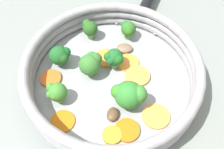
# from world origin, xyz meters

# --- Properties ---
(ground_plane) EXTENTS (4.00, 4.00, 0.00)m
(ground_plane) POSITION_xyz_m (0.00, 0.00, 0.00)
(ground_plane) COLOR gray
(skillet) EXTENTS (0.30, 0.30, 0.01)m
(skillet) POSITION_xyz_m (0.00, 0.00, 0.01)
(skillet) COLOR #939699
(skillet) RESTS_ON ground_plane
(skillet_rim_wall) EXTENTS (0.31, 0.31, 0.05)m
(skillet_rim_wall) POSITION_xyz_m (0.00, 0.00, 0.04)
(skillet_rim_wall) COLOR gray
(skillet_rim_wall) RESTS_ON skillet
(skillet_rivet_left) EXTENTS (0.01, 0.01, 0.01)m
(skillet_rivet_left) POSITION_xyz_m (-0.13, -0.06, 0.02)
(skillet_rivet_left) COLOR #97919A
(skillet_rivet_left) RESTS_ON skillet
(skillet_rivet_right) EXTENTS (0.01, 0.01, 0.01)m
(skillet_rivet_right) POSITION_xyz_m (-0.08, -0.12, 0.02)
(skillet_rivet_right) COLOR #92929A
(skillet_rivet_right) RESTS_ON skillet
(carrot_slice_0) EXTENTS (0.05, 0.05, 0.01)m
(carrot_slice_0) POSITION_xyz_m (-0.01, -0.05, 0.02)
(carrot_slice_0) COLOR orange
(carrot_slice_0) RESTS_ON skillet
(carrot_slice_1) EXTENTS (0.04, 0.04, 0.01)m
(carrot_slice_1) POSITION_xyz_m (0.05, 0.10, 0.02)
(carrot_slice_1) COLOR orange
(carrot_slice_1) RESTS_ON skillet
(carrot_slice_2) EXTENTS (0.06, 0.06, 0.00)m
(carrot_slice_2) POSITION_xyz_m (-0.04, -0.02, 0.02)
(carrot_slice_2) COLOR orange
(carrot_slice_2) RESTS_ON skillet
(carrot_slice_3) EXTENTS (0.05, 0.05, 0.00)m
(carrot_slice_3) POSITION_xyz_m (-0.03, 0.10, 0.02)
(carrot_slice_3) COLOR orange
(carrot_slice_3) RESTS_ON skillet
(carrot_slice_4) EXTENTS (0.05, 0.05, 0.01)m
(carrot_slice_4) POSITION_xyz_m (0.03, 0.10, 0.02)
(carrot_slice_4) COLOR orange
(carrot_slice_4) RESTS_ON skillet
(carrot_slice_5) EXTENTS (0.05, 0.05, 0.01)m
(carrot_slice_5) POSITION_xyz_m (0.10, -0.05, 0.02)
(carrot_slice_5) COLOR orange
(carrot_slice_5) RESTS_ON skillet
(carrot_slice_6) EXTENTS (0.05, 0.05, 0.00)m
(carrot_slice_6) POSITION_xyz_m (0.11, 0.04, 0.01)
(carrot_slice_6) COLOR orange
(carrot_slice_6) RESTS_ON skillet
(carrot_slice_7) EXTENTS (0.06, 0.06, 0.01)m
(carrot_slice_7) POSITION_xyz_m (-0.04, 0.02, 0.02)
(carrot_slice_7) COLOR #F2913D
(carrot_slice_7) RESTS_ON skillet
(carrot_slice_8) EXTENTS (0.04, 0.04, 0.01)m
(carrot_slice_8) POSITION_xyz_m (-0.02, 0.05, 0.02)
(carrot_slice_8) COLOR #F99C3A
(carrot_slice_8) RESTS_ON skillet
(broccoli_floret_0) EXTENTS (0.04, 0.04, 0.04)m
(broccoli_floret_0) POSITION_xyz_m (-0.02, -0.02, 0.04)
(broccoli_floret_0) COLOR #779650
(broccoli_floret_0) RESTS_ON skillet
(broccoli_floret_1) EXTENTS (0.05, 0.05, 0.05)m
(broccoli_floret_1) POSITION_xyz_m (0.00, 0.06, 0.04)
(broccoli_floret_1) COLOR #628848
(broccoli_floret_1) RESTS_ON skillet
(broccoli_floret_2) EXTENTS (0.03, 0.04, 0.04)m
(broccoli_floret_2) POSITION_xyz_m (-0.08, -0.08, 0.04)
(broccoli_floret_2) COLOR #608A4A
(broccoli_floret_2) RESTS_ON skillet
(broccoli_floret_3) EXTENTS (0.04, 0.04, 0.04)m
(broccoli_floret_3) POSITION_xyz_m (0.07, -0.08, 0.04)
(broccoli_floret_3) COLOR #5E8750
(broccoli_floret_3) RESTS_ON skillet
(broccoli_floret_4) EXTENTS (0.04, 0.04, 0.05)m
(broccoli_floret_4) POSITION_xyz_m (0.03, -0.03, 0.04)
(broccoli_floret_4) COLOR #72945C
(broccoli_floret_4) RESTS_ON skillet
(broccoli_floret_5) EXTENTS (0.04, 0.03, 0.04)m
(broccoli_floret_5) POSITION_xyz_m (0.10, -0.01, 0.04)
(broccoli_floret_5) COLOR #86B163
(broccoli_floret_5) RESTS_ON skillet
(broccoli_floret_6) EXTENTS (0.03, 0.03, 0.04)m
(broccoli_floret_6) POSITION_xyz_m (-0.01, -0.11, 0.04)
(broccoli_floret_6) COLOR #65854E
(broccoli_floret_6) RESTS_ON skillet
(mushroom_piece_0) EXTENTS (0.03, 0.03, 0.01)m
(mushroom_piece_0) POSITION_xyz_m (0.03, 0.07, 0.02)
(mushroom_piece_0) COLOR brown
(mushroom_piece_0) RESTS_ON skillet
(mushroom_piece_1) EXTENTS (0.04, 0.04, 0.01)m
(mushroom_piece_1) POSITION_xyz_m (-0.06, -0.05, 0.02)
(mushroom_piece_1) COLOR brown
(mushroom_piece_1) RESTS_ON skillet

